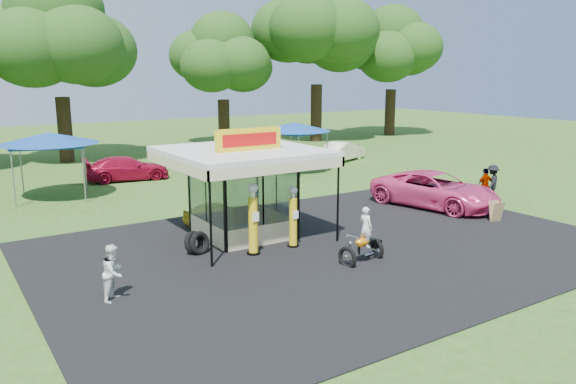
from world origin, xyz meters
name	(u,v)px	position (x,y,z in m)	size (l,w,h in m)	color
ground	(370,263)	(0.00, 0.00, 0.00)	(120.00, 120.00, 0.00)	#2D581B
asphalt_apron	(333,247)	(0.00, 2.00, 0.02)	(20.00, 14.00, 0.04)	black
gas_station_kiosk	(243,191)	(-2.00, 4.99, 1.78)	(5.40, 5.40, 4.18)	white
gas_pump_left	(253,221)	(-2.78, 2.85, 1.21)	(0.47, 0.47, 2.52)	black
gas_pump_right	(293,218)	(-1.17, 2.82, 1.08)	(0.42, 0.42, 2.25)	black
motorcycle	(364,240)	(-0.07, 0.24, 0.75)	(1.68, 0.97, 1.93)	black
spare_tires	(197,243)	(-4.39, 3.95, 0.41)	(1.06, 0.81, 0.85)	black
a_frame_sign	(496,212)	(7.89, 1.07, 0.45)	(0.53, 0.55, 0.89)	#593819
kiosk_car	(218,213)	(-2.00, 7.20, 0.48)	(1.13, 2.82, 0.96)	gold
pink_sedan	(435,190)	(7.80, 4.37, 0.82)	(2.74, 5.93, 1.65)	#F14186
spectator_west	(114,273)	(-7.92, 1.53, 0.79)	(0.77, 0.60, 1.58)	white
spectator_east_a	(492,182)	(11.32, 3.90, 0.88)	(1.13, 0.65, 1.75)	black
spectator_east_b	(485,185)	(10.66, 3.81, 0.82)	(0.96, 0.40, 1.64)	gray
bg_car_b	(127,168)	(-2.12, 18.88, 0.70)	(1.96, 4.81, 1.40)	#AA0D2C
bg_car_c	(234,158)	(4.73, 18.48, 0.79)	(1.87, 4.65, 1.59)	#B6B7BB
bg_car_d	(268,151)	(8.87, 21.20, 0.64)	(2.13, 4.61, 1.28)	slate
bg_car_e	(343,151)	(13.13, 17.86, 0.69)	(1.46, 4.19, 1.38)	#F8DFBE
tent_west	(49,139)	(-6.70, 16.12, 2.98)	(4.72, 4.72, 3.30)	gray
tent_east	(294,127)	(7.54, 15.74, 2.84)	(4.49, 4.49, 3.14)	gray
oak_far_c	(58,43)	(-3.48, 28.09, 8.12)	(10.86, 10.86, 12.80)	black
oak_far_d	(223,63)	(9.95, 30.21, 6.96)	(9.17, 9.17, 10.91)	black
oak_far_e	(317,39)	(18.56, 28.60, 9.12)	(12.01, 12.01, 14.29)	black
oak_far_f	(392,54)	(27.78, 28.67, 7.96)	(10.30, 10.30, 12.41)	black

